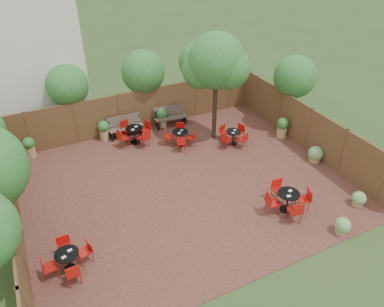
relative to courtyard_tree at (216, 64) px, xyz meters
name	(u,v)px	position (x,y,z in m)	size (l,w,h in m)	color
ground	(184,184)	(-2.75, -2.62, -3.60)	(80.00, 80.00, 0.00)	#354F23
courtyard_paving	(184,184)	(-2.75, -2.62, -3.59)	(12.00, 10.00, 0.02)	#331814
fence_back	(140,110)	(-2.75, 2.38, -2.60)	(12.00, 0.08, 2.00)	brown
fence_left	(14,211)	(-8.75, -2.62, -2.60)	(0.08, 10.00, 2.00)	brown
fence_right	(308,129)	(3.25, -2.62, -2.60)	(0.08, 10.00, 2.00)	brown
neighbour_building	(18,43)	(-7.25, 5.38, 0.40)	(5.00, 4.00, 8.00)	silver
overhang_foliage	(94,116)	(-5.42, -0.55, -0.93)	(15.45, 10.36, 2.73)	#256B22
courtyard_tree	(216,64)	(0.00, 0.00, 0.00)	(2.62, 2.52, 4.94)	black
park_bench_left	(125,126)	(-3.65, 2.01, -3.06)	(1.62, 0.52, 1.00)	brown
park_bench_right	(170,116)	(-1.35, 2.01, -3.07)	(1.65, 0.70, 0.99)	brown
bistro_tables	(185,166)	(-2.47, -2.06, -3.15)	(9.52, 8.38, 0.89)	black
planters	(153,129)	(-2.62, 1.13, -3.05)	(11.35, 3.98, 1.00)	#A78353
low_shrubs	(332,182)	(2.22, -5.37, -3.28)	(2.68, 4.26, 0.69)	#A78353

